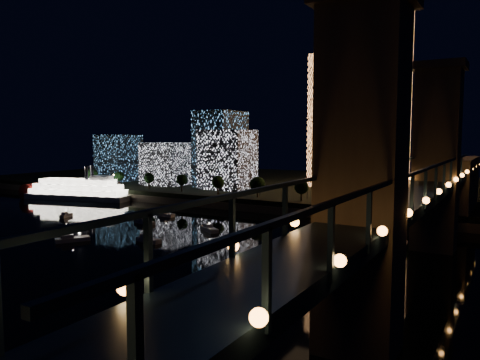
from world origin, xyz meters
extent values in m
plane|color=black|center=(0.00, 0.00, 0.00)|extent=(520.00, 520.00, 0.00)
cube|color=black|center=(0.00, 160.00, 2.50)|extent=(420.00, 160.00, 5.00)
cube|color=#6B5E4C|center=(0.00, 82.00, 1.50)|extent=(420.00, 6.00, 3.00)
cylinder|color=#FF9951|center=(27.72, 125.62, 46.10)|extent=(32.00, 32.00, 82.20)
cylinder|color=#6B5E4C|center=(27.72, 125.62, 88.20)|extent=(34.00, 34.00, 2.00)
cube|color=#FF9951|center=(2.03, 147.84, 38.27)|extent=(20.91, 20.91, 66.53)
cube|color=white|center=(-38.55, 109.80, 19.40)|extent=(23.40, 19.80, 28.80)
cube|color=#5DAFFF|center=(-48.35, 118.57, 24.25)|extent=(19.25, 25.03, 38.51)
cube|color=white|center=(-76.65, 109.92, 16.15)|extent=(22.29, 20.27, 22.29)
cube|color=#5DAFFF|center=(-115.37, 113.16, 18.29)|extent=(18.99, 20.89, 26.59)
cube|color=#162C49|center=(65.00, 0.00, 18.00)|extent=(10.00, 260.00, 2.00)
cube|color=#6B5E4C|center=(65.00, 50.00, 24.00)|extent=(11.00, 9.00, 48.00)
cube|color=#6B5E4C|center=(65.00, -20.00, 24.00)|extent=(11.00, 9.00, 48.00)
cube|color=#6B5E4C|center=(65.00, 50.00, 49.00)|extent=(13.00, 11.00, 2.00)
cube|color=#162C49|center=(60.00, 0.00, 25.00)|extent=(0.50, 150.00, 0.50)
cube|color=#162C49|center=(70.00, 0.00, 25.00)|extent=(0.50, 150.00, 0.50)
cube|color=#6B5E4C|center=(65.00, 100.00, 11.50)|extent=(12.00, 40.00, 23.00)
cube|color=#162C49|center=(60.00, -60.00, 21.50)|extent=(0.50, 0.50, 7.00)
cube|color=#162C49|center=(60.00, -36.00, 21.50)|extent=(0.50, 0.50, 7.00)
cube|color=#162C49|center=(60.00, -12.00, 21.50)|extent=(0.50, 0.50, 7.00)
cube|color=#162C49|center=(60.00, 12.00, 21.50)|extent=(0.50, 0.50, 7.00)
cube|color=#162C49|center=(60.00, 36.00, 21.50)|extent=(0.50, 0.50, 7.00)
cube|color=#162C49|center=(60.00, 60.00, 21.50)|extent=(0.50, 0.50, 7.00)
sphere|color=#FF8F38|center=(59.50, -45.00, 19.80)|extent=(1.20, 1.20, 1.20)
sphere|color=#FF8F38|center=(59.50, 0.00, 19.80)|extent=(1.20, 1.20, 1.20)
sphere|color=#FF8F38|center=(59.50, 45.00, 19.80)|extent=(1.20, 1.20, 1.20)
sphere|color=#FF8F38|center=(59.50, 90.00, 19.80)|extent=(1.20, 1.20, 1.20)
cube|color=silver|center=(-99.10, 69.50, 1.33)|extent=(54.71, 24.65, 2.67)
cube|color=white|center=(-99.10, 69.50, 3.89)|extent=(50.13, 22.51, 2.44)
cube|color=white|center=(-99.10, 69.50, 6.33)|extent=(45.55, 20.37, 2.44)
cube|color=white|center=(-99.10, 69.50, 8.78)|extent=(38.81, 17.69, 2.44)
cube|color=silver|center=(-86.16, 72.70, 10.89)|extent=(10.23, 8.60, 2.00)
cylinder|color=black|center=(-92.10, 68.95, 13.33)|extent=(1.56, 1.56, 6.67)
cylinder|color=black|center=(-93.16, 73.26, 13.33)|extent=(1.56, 1.56, 6.67)
cylinder|color=maroon|center=(-124.99, 63.11, 3.33)|extent=(9.95, 11.57, 7.78)
cube|color=silver|center=(-7.46, 17.25, 0.60)|extent=(8.34, 3.33, 1.20)
cube|color=silver|center=(-8.67, 17.36, 1.70)|extent=(3.03, 2.36, 1.00)
sphere|color=white|center=(-7.46, 17.25, 2.60)|extent=(0.36, 0.36, 0.36)
cube|color=silver|center=(48.35, 42.66, 0.60)|extent=(8.39, 4.42, 1.20)
cube|color=silver|center=(47.19, 42.37, 1.70)|extent=(3.22, 2.70, 1.00)
sphere|color=white|center=(48.35, 42.66, 2.60)|extent=(0.36, 0.36, 0.36)
cube|color=silver|center=(-62.99, 33.18, 0.60)|extent=(3.94, 6.54, 1.20)
cube|color=silver|center=(-62.68, 32.30, 1.70)|extent=(2.25, 2.59, 1.00)
sphere|color=white|center=(-62.99, 33.18, 2.60)|extent=(0.36, 0.36, 0.36)
cube|color=silver|center=(39.65, -12.46, 0.60)|extent=(7.33, 2.88, 1.20)
cube|color=silver|center=(38.58, -12.37, 1.70)|extent=(2.65, 2.06, 1.00)
sphere|color=white|center=(39.65, -12.46, 2.60)|extent=(0.36, 0.36, 0.36)
cube|color=silver|center=(-27.24, 6.58, 0.60)|extent=(7.69, 9.80, 1.20)
cube|color=silver|center=(-28.00, 5.35, 1.70)|extent=(3.90, 4.18, 1.00)
sphere|color=white|center=(-27.24, 6.58, 2.60)|extent=(0.36, 0.36, 0.36)
cube|color=silver|center=(-31.38, 53.88, 0.60)|extent=(7.87, 3.38, 1.20)
cube|color=silver|center=(-32.51, 54.02, 1.70)|extent=(2.90, 2.30, 1.00)
sphere|color=white|center=(-31.38, 53.88, 2.60)|extent=(0.36, 0.36, 0.36)
cube|color=silver|center=(43.50, 6.17, 0.60)|extent=(9.25, 7.40, 1.20)
cube|color=silver|center=(42.35, 5.43, 1.70)|extent=(3.97, 3.72, 1.00)
sphere|color=white|center=(43.50, 6.17, 2.60)|extent=(0.36, 0.36, 0.36)
cube|color=silver|center=(-1.22, 39.32, 0.60)|extent=(8.85, 7.03, 1.20)
cube|color=silver|center=(-2.33, 40.03, 1.70)|extent=(3.79, 3.55, 1.00)
sphere|color=white|center=(-1.22, 39.32, 2.60)|extent=(0.36, 0.36, 0.36)
cube|color=silver|center=(-28.17, 38.31, 0.60)|extent=(9.03, 4.16, 1.20)
cube|color=silver|center=(-29.45, 38.53, 1.70)|extent=(3.37, 2.73, 1.00)
sphere|color=white|center=(-28.17, 38.31, 2.60)|extent=(0.36, 0.36, 0.36)
cylinder|color=black|center=(-110.00, 88.00, 7.00)|extent=(0.70, 0.70, 4.00)
sphere|color=black|center=(-110.00, 88.00, 10.50)|extent=(6.28, 6.28, 6.28)
cylinder|color=black|center=(-90.00, 88.00, 7.00)|extent=(0.70, 0.70, 4.00)
sphere|color=black|center=(-90.00, 88.00, 10.50)|extent=(5.06, 5.06, 5.06)
cylinder|color=black|center=(-70.00, 88.00, 7.00)|extent=(0.70, 0.70, 4.00)
sphere|color=black|center=(-70.00, 88.00, 10.50)|extent=(5.15, 5.15, 5.15)
cylinder|color=black|center=(-50.00, 88.00, 7.00)|extent=(0.70, 0.70, 4.00)
sphere|color=black|center=(-50.00, 88.00, 10.50)|extent=(5.17, 5.17, 5.17)
cylinder|color=black|center=(-30.00, 88.00, 7.00)|extent=(0.70, 0.70, 4.00)
sphere|color=black|center=(-30.00, 88.00, 10.50)|extent=(5.59, 5.59, 5.59)
cylinder|color=black|center=(-10.00, 88.00, 7.00)|extent=(0.70, 0.70, 4.00)
sphere|color=black|center=(-10.00, 88.00, 10.50)|extent=(6.51, 6.51, 6.51)
cylinder|color=black|center=(10.00, 88.00, 7.00)|extent=(0.70, 0.70, 4.00)
sphere|color=black|center=(10.00, 88.00, 10.50)|extent=(5.80, 5.80, 5.80)
cylinder|color=black|center=(30.00, 88.00, 7.00)|extent=(0.70, 0.70, 4.00)
sphere|color=black|center=(30.00, 88.00, 10.50)|extent=(6.94, 6.94, 6.94)
cylinder|color=black|center=(50.00, 88.00, 7.00)|extent=(0.70, 0.70, 4.00)
sphere|color=black|center=(50.00, 88.00, 10.50)|extent=(6.15, 6.15, 6.15)
cylinder|color=black|center=(-100.00, 94.00, 7.50)|extent=(0.24, 0.24, 5.00)
sphere|color=#FFCC7F|center=(-100.00, 94.00, 10.30)|extent=(0.70, 0.70, 0.70)
cylinder|color=black|center=(-78.00, 94.00, 7.50)|extent=(0.24, 0.24, 5.00)
sphere|color=#FFCC7F|center=(-78.00, 94.00, 10.30)|extent=(0.70, 0.70, 0.70)
cylinder|color=black|center=(-56.00, 94.00, 7.50)|extent=(0.24, 0.24, 5.00)
sphere|color=#FFCC7F|center=(-56.00, 94.00, 10.30)|extent=(0.70, 0.70, 0.70)
cylinder|color=black|center=(-34.00, 94.00, 7.50)|extent=(0.24, 0.24, 5.00)
sphere|color=#FFCC7F|center=(-34.00, 94.00, 10.30)|extent=(0.70, 0.70, 0.70)
cylinder|color=black|center=(-12.00, 94.00, 7.50)|extent=(0.24, 0.24, 5.00)
sphere|color=#FFCC7F|center=(-12.00, 94.00, 10.30)|extent=(0.70, 0.70, 0.70)
cylinder|color=black|center=(10.00, 94.00, 7.50)|extent=(0.24, 0.24, 5.00)
sphere|color=#FFCC7F|center=(10.00, 94.00, 10.30)|extent=(0.70, 0.70, 0.70)
cylinder|color=black|center=(32.00, 94.00, 7.50)|extent=(0.24, 0.24, 5.00)
sphere|color=#FFCC7F|center=(32.00, 94.00, 10.30)|extent=(0.70, 0.70, 0.70)
camera|label=1|loc=(83.44, -84.04, 30.71)|focal=35.00mm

